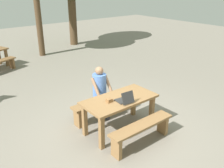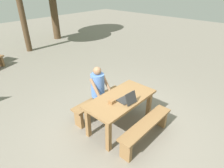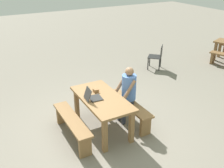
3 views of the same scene
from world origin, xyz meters
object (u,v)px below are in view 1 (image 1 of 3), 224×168
picnic_table_front (120,104)px  person_seated (101,89)px  small_pouch (109,100)px  laptop (125,99)px

picnic_table_front → person_seated: 0.66m
picnic_table_front → small_pouch: bearing=-179.2°
picnic_table_front → small_pouch: small_pouch is taller
person_seated → picnic_table_front: bearing=-87.8°
picnic_table_front → person_seated: (-0.03, 0.65, 0.12)m
laptop → small_pouch: 0.32m
picnic_table_front → person_seated: size_ratio=1.23×
laptop → person_seated: person_seated is taller
picnic_table_front → small_pouch: 0.33m
small_pouch → person_seated: (0.25, 0.66, -0.04)m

